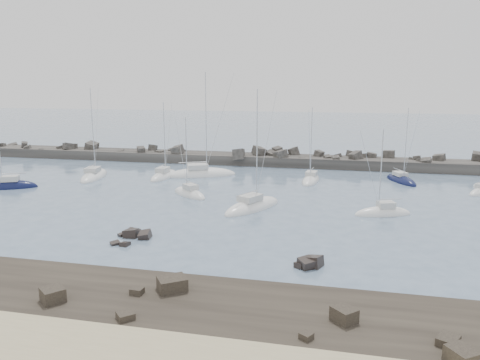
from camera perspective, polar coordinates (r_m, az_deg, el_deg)
name	(u,v)px	position (r m, az deg, el deg)	size (l,w,h in m)	color
ground	(194,219)	(54.67, -5.64, -4.73)	(400.00, 400.00, 0.00)	slate
rock_shelf	(102,306)	(35.69, -16.47, -14.48)	(140.00, 12.00, 1.84)	black
rock_cluster_near	(134,237)	(49.18, -12.78, -6.78)	(3.87, 4.01, 1.73)	black
rock_cluster_far	(310,264)	(41.27, 8.54, -10.10)	(2.65, 2.49, 1.71)	black
breakwater	(219,161)	(92.18, -2.62, 2.35)	(115.00, 7.44, 5.09)	#32302D
sailboat_1	(94,177)	(81.30, -17.36, 0.39)	(4.99, 10.46, 15.80)	white
sailboat_2	(8,187)	(78.08, -26.41, -0.76)	(8.75, 5.82, 13.52)	#0E143A
sailboat_3	(164,177)	(78.67, -9.26, 0.42)	(3.16, 8.54, 13.42)	white
sailboat_4	(201,175)	(79.24, -4.76, 0.62)	(12.25, 8.23, 18.47)	white
sailboat_5	(190,194)	(65.85, -6.17, -1.74)	(7.08, 6.52, 11.85)	white
sailboat_6	(311,181)	(75.36, 8.62, -0.08)	(3.23, 8.22, 12.73)	white
sailboat_7	(252,207)	(58.69, 1.52, -3.36)	(7.41, 10.38, 15.89)	white
sailboat_8	(401,181)	(78.77, 19.03, -0.09)	(5.47, 8.30, 12.60)	#0E143A
sailboat_9	(383,214)	(58.50, 17.02, -3.95)	(7.22, 4.24, 11.16)	white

